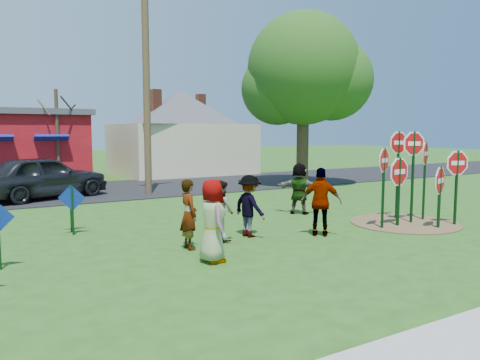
# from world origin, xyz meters

# --- Properties ---
(ground) EXTENTS (120.00, 120.00, 0.00)m
(ground) POSITION_xyz_m (0.00, 0.00, 0.00)
(ground) COLOR #264E16
(ground) RESTS_ON ground
(road) EXTENTS (120.00, 7.50, 0.04)m
(road) POSITION_xyz_m (0.00, 11.50, 0.02)
(road) COLOR black
(road) RESTS_ON ground
(dirt_patch) EXTENTS (3.20, 3.20, 0.03)m
(dirt_patch) POSITION_xyz_m (4.50, -1.00, 0.01)
(dirt_patch) COLOR brown
(dirt_patch) RESTS_ON ground
(cream_house) EXTENTS (9.40, 9.40, 6.50)m
(cream_house) POSITION_xyz_m (5.50, 18.00, 2.92)
(cream_house) COLOR beige
(cream_house) RESTS_ON ground
(stop_sign_a) EXTENTS (1.14, 0.14, 2.18)m
(stop_sign_a) POSITION_xyz_m (4.00, -1.17, 1.46)
(stop_sign_a) COLOR #0E3312
(stop_sign_a) RESTS_ON ground
(stop_sign_b) EXTENTS (0.96, 0.10, 2.90)m
(stop_sign_b) POSITION_xyz_m (4.85, -0.38, 2.12)
(stop_sign_b) COLOR #0E3312
(stop_sign_b) RESTS_ON ground
(stop_sign_c) EXTENTS (0.97, 0.26, 2.90)m
(stop_sign_c) POSITION_xyz_m (4.71, -1.07, 2.05)
(stop_sign_c) COLOR #0E3312
(stop_sign_c) RESTS_ON ground
(stop_sign_d) EXTENTS (0.91, 0.45, 2.59)m
(stop_sign_d) POSITION_xyz_m (5.43, -0.93, 1.87)
(stop_sign_d) COLOR #0E3312
(stop_sign_d) RESTS_ON ground
(stop_sign_e) EXTENTS (1.05, 0.39, 1.93)m
(stop_sign_e) POSITION_xyz_m (4.74, -1.98, 1.26)
(stop_sign_e) COLOR #0E3312
(stop_sign_e) RESTS_ON ground
(stop_sign_f) EXTENTS (0.97, 0.30, 2.35)m
(stop_sign_f) POSITION_xyz_m (5.56, -1.94, 1.68)
(stop_sign_f) COLOR #0E3312
(stop_sign_f) RESTS_ON ground
(stop_sign_g) EXTENTS (0.91, 0.37, 2.44)m
(stop_sign_g) POSITION_xyz_m (3.33, -1.19, 1.71)
(stop_sign_g) COLOR #0E3312
(stop_sign_g) RESTS_ON ground
(blue_diamond_c) EXTENTS (0.67, 0.17, 1.33)m
(blue_diamond_c) POSITION_xyz_m (-4.40, 2.51, 0.82)
(blue_diamond_c) COLOR #0E3312
(blue_diamond_c) RESTS_ON ground
(blue_diamond_d) EXTENTS (0.65, 0.07, 1.29)m
(blue_diamond_d) POSITION_xyz_m (-4.35, 2.98, 0.80)
(blue_diamond_d) COLOR #0E3312
(blue_diamond_d) RESTS_ON ground
(person_a) EXTENTS (0.62, 0.90, 1.77)m
(person_a) POSITION_xyz_m (-2.38, -1.71, 0.88)
(person_a) COLOR #3F4D7C
(person_a) RESTS_ON ground
(person_b) EXTENTS (0.42, 0.62, 1.66)m
(person_b) POSITION_xyz_m (-2.35, -0.45, 0.83)
(person_b) COLOR #266B5C
(person_b) RESTS_ON ground
(person_c) EXTENTS (0.61, 0.77, 1.54)m
(person_c) POSITION_xyz_m (-1.29, -0.09, 0.77)
(person_c) COLOR brown
(person_c) RESTS_ON ground
(person_d) EXTENTS (0.77, 1.14, 1.63)m
(person_d) POSITION_xyz_m (-0.44, -0.08, 0.82)
(person_d) COLOR #36373C
(person_d) RESTS_ON ground
(person_e) EXTENTS (1.08, 1.05, 1.82)m
(person_e) POSITION_xyz_m (1.23, -0.99, 0.91)
(person_e) COLOR #462C5A
(person_e) RESTS_ON ground
(person_f) EXTENTS (1.46, 1.52, 1.72)m
(person_f) POSITION_xyz_m (2.80, 1.95, 0.86)
(person_f) COLOR #1A4B24
(person_f) RESTS_ON ground
(suv) EXTENTS (5.59, 3.72, 1.77)m
(suv) POSITION_xyz_m (-4.09, 9.99, 0.92)
(suv) COLOR #2B2C30
(suv) RESTS_ON road
(utility_pole) EXTENTS (2.33, 0.81, 9.79)m
(utility_pole) POSITION_xyz_m (0.11, 9.17, 5.15)
(utility_pole) COLOR #4C3823
(utility_pole) RESTS_ON ground
(leafy_tree) EXTENTS (6.03, 5.50, 8.57)m
(leafy_tree) POSITION_xyz_m (7.88, 8.03, 5.52)
(leafy_tree) COLOR #382819
(leafy_tree) RESTS_ON ground
(bare_tree_east) EXTENTS (1.80, 1.80, 4.85)m
(bare_tree_east) POSITION_xyz_m (-2.69, 14.47, 3.14)
(bare_tree_east) COLOR #382819
(bare_tree_east) RESTS_ON ground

